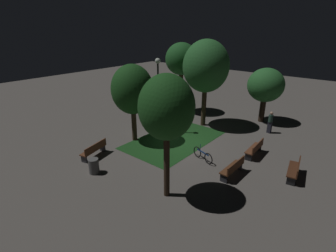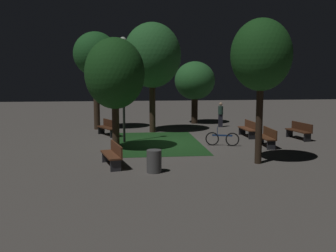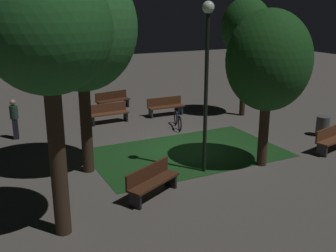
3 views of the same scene
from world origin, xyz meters
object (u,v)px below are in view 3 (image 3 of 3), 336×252
object	(u,v)px
tree_left_canopy	(80,28)
tree_lawn_side	(47,33)
bench_path_side	(112,100)
tree_right_canopy	(246,28)
tree_near_wall	(268,61)
trash_bin	(323,126)
lamp_post_plaza_east	(207,62)
bench_back_row	(152,180)
bench_near_trees	(332,138)
bench_front_left	(109,112)
bench_front_right	(165,106)
pedestrian	(14,118)
bicycle	(178,120)

from	to	relation	value
tree_left_canopy	tree_lawn_side	world-z (taller)	tree_left_canopy
bench_path_side	tree_right_canopy	size ratio (longest dim) A/B	0.33
tree_near_wall	trash_bin	distance (m)	5.45
tree_lawn_side	lamp_post_plaza_east	bearing A→B (deg)	-160.96
bench_path_side	bench_back_row	xyz separation A→B (m)	(2.35, 10.16, 0.00)
bench_near_trees	trash_bin	xyz separation A→B (m)	(-1.09, -1.48, -0.08)
bench_front_left	bench_path_side	distance (m)	2.68
bench_back_row	bench_front_right	bearing A→B (deg)	-118.63
tree_right_canopy	bench_front_right	bearing A→B (deg)	-25.47
bench_near_trees	tree_right_canopy	world-z (taller)	tree_right_canopy
bench_front_left	tree_left_canopy	bearing A→B (deg)	64.92
pedestrian	bench_path_side	bearing A→B (deg)	-149.28
tree_near_wall	pedestrian	bearing A→B (deg)	-43.28
tree_lawn_side	pedestrian	world-z (taller)	tree_lawn_side
tree_right_canopy	tree_near_wall	bearing A→B (deg)	59.31
tree_left_canopy	pedestrian	xyz separation A→B (m)	(1.68, -4.56, -3.65)
bench_front_left	tree_left_canopy	distance (m)	6.94
tree_left_canopy	trash_bin	distance (m)	10.48
bench_front_left	trash_bin	xyz separation A→B (m)	(-7.23, 5.76, -0.08)
bench_back_row	bicycle	bearing A→B (deg)	-123.98
bench_front_right	bench_back_row	xyz separation A→B (m)	(4.20, 7.69, 0.00)
bench_front_right	tree_left_canopy	bearing A→B (deg)	44.16
trash_bin	tree_lawn_side	bearing A→B (deg)	13.71
tree_near_wall	bicycle	distance (m)	5.99
tree_near_wall	lamp_post_plaza_east	world-z (taller)	lamp_post_plaza_east
bench_near_trees	trash_bin	distance (m)	1.83
tree_right_canopy	tree_near_wall	size ratio (longest dim) A/B	1.09
bicycle	tree_right_canopy	bearing A→B (deg)	-172.82
bicycle	pedestrian	world-z (taller)	pedestrian
pedestrian	bench_near_trees	bearing A→B (deg)	146.87
bench_near_trees	bicycle	xyz separation A→B (m)	(3.69, -5.15, -0.14)
bicycle	pedestrian	bearing A→B (deg)	-13.13
bench_back_row	tree_lawn_side	distance (m)	4.94
tree_left_canopy	pedestrian	world-z (taller)	tree_left_canopy
bench_back_row	tree_right_canopy	bearing A→B (deg)	-141.26
bench_front_right	bicycle	size ratio (longest dim) A/B	1.15
bench_front_left	pedestrian	distance (m)	4.13
bench_front_left	bench_near_trees	bearing A→B (deg)	130.34
tree_near_wall	trash_bin	bearing A→B (deg)	-161.60
lamp_post_plaza_east	trash_bin	xyz separation A→B (m)	(-6.31, -1.04, -3.10)
bench_front_right	bench_near_trees	distance (m)	7.94
lamp_post_plaza_east	pedestrian	size ratio (longest dim) A/B	3.27
tree_left_canopy	tree_lawn_side	distance (m)	3.71
bench_back_row	pedestrian	xyz separation A→B (m)	(2.75, -7.12, 0.37)
tree_lawn_side	bicycle	world-z (taller)	tree_lawn_side
tree_left_canopy	pedestrian	size ratio (longest dim) A/B	3.98
tree_lawn_side	trash_bin	world-z (taller)	tree_lawn_side
bench_front_right	tree_near_wall	bearing A→B (deg)	90.58
bench_front_left	bench_back_row	bearing A→B (deg)	80.26
tree_near_wall	pedestrian	distance (m)	10.00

